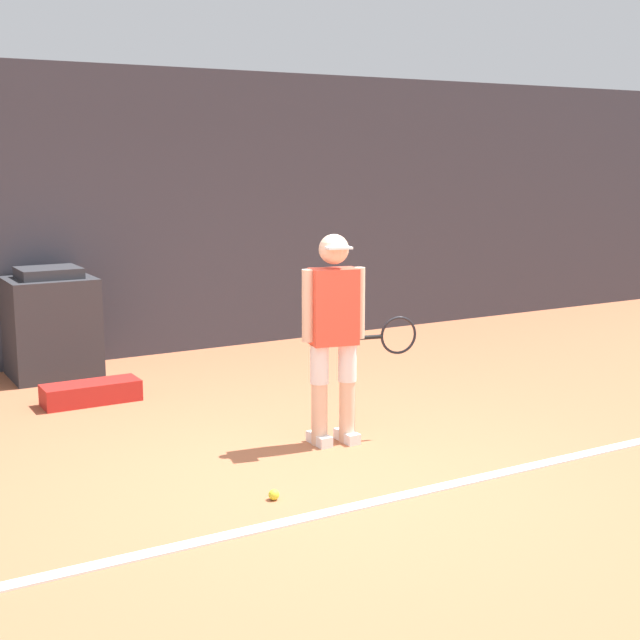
{
  "coord_description": "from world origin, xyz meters",
  "views": [
    {
      "loc": [
        -2.8,
        -4.99,
        2.12
      ],
      "look_at": [
        0.48,
        0.72,
        0.91
      ],
      "focal_mm": 50.0,
      "sensor_mm": 36.0,
      "label": 1
    }
  ],
  "objects_px": {
    "covered_chair": "(52,325)",
    "tennis_player": "(335,330)",
    "tennis_ball": "(274,495)",
    "equipment_bag": "(91,393)"
  },
  "relations": [
    {
      "from": "tennis_player",
      "to": "covered_chair",
      "type": "bearing_deg",
      "value": 124.21
    },
    {
      "from": "tennis_ball",
      "to": "equipment_bag",
      "type": "distance_m",
      "value": 2.81
    },
    {
      "from": "tennis_player",
      "to": "tennis_ball",
      "type": "relative_size",
      "value": 23.1
    },
    {
      "from": "tennis_player",
      "to": "tennis_ball",
      "type": "bearing_deg",
      "value": -127.86
    },
    {
      "from": "covered_chair",
      "to": "tennis_player",
      "type": "bearing_deg",
      "value": -67.23
    },
    {
      "from": "tennis_player",
      "to": "covered_chair",
      "type": "distance_m",
      "value": 3.44
    },
    {
      "from": "tennis_ball",
      "to": "covered_chair",
      "type": "distance_m",
      "value": 3.99
    },
    {
      "from": "tennis_ball",
      "to": "equipment_bag",
      "type": "bearing_deg",
      "value": 97.54
    },
    {
      "from": "tennis_player",
      "to": "equipment_bag",
      "type": "relative_size",
      "value": 1.89
    },
    {
      "from": "tennis_player",
      "to": "equipment_bag",
      "type": "bearing_deg",
      "value": 134.01
    }
  ]
}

